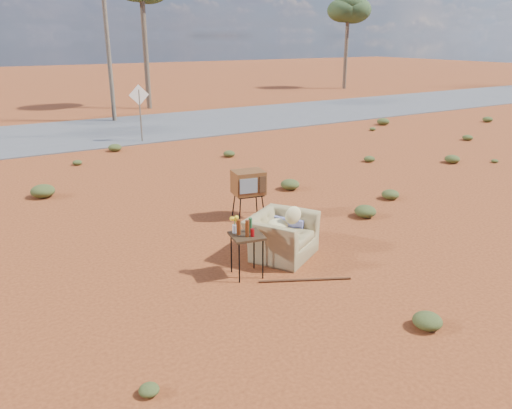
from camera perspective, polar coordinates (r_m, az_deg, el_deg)
ground at (r=9.05m, az=3.03°, el=-6.98°), size 140.00×140.00×0.00m
highway at (r=22.55m, az=-18.99°, el=7.75°), size 140.00×7.00×0.04m
armchair at (r=9.35m, az=3.09°, el=-2.80°), size 1.58×1.50×1.06m
tv_unit at (r=11.11m, az=-0.88°, el=2.46°), size 0.76×0.65×1.09m
side_table at (r=8.39m, az=-1.37°, el=-3.27°), size 0.61×0.61×1.06m
rusty_bar at (r=8.54m, az=5.61°, el=-8.57°), size 1.43×0.73×0.04m
road_sign at (r=19.85m, az=-13.17°, el=11.24°), size 0.78×0.06×2.19m
eucalyptus_right at (r=40.70m, az=10.52°, el=21.27°), size 3.20×3.20×7.10m
utility_pole_center at (r=25.12m, az=-16.71°, el=18.50°), size 1.40×0.20×8.00m
scrub_patch at (r=12.36m, az=-11.71°, el=0.50°), size 17.49×8.07×0.33m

